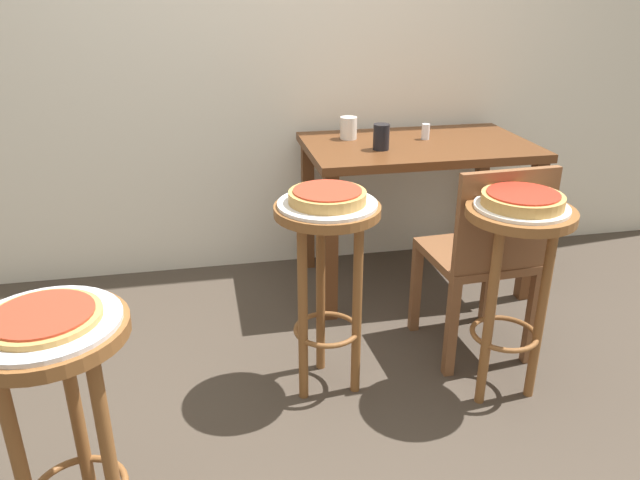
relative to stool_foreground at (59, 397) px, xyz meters
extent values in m
plane|color=#42382D|center=(0.76, 0.24, -0.55)|extent=(6.00, 6.00, 0.00)
cylinder|color=brown|center=(0.00, 0.00, 0.18)|extent=(0.38, 0.38, 0.03)
cylinder|color=brown|center=(0.00, 0.12, -0.19)|extent=(0.04, 0.04, 0.72)
cylinder|color=brown|center=(0.10, -0.06, -0.19)|extent=(0.04, 0.04, 0.72)
cylinder|color=silver|center=(0.00, 0.00, 0.21)|extent=(0.35, 0.35, 0.01)
cylinder|color=tan|center=(0.00, 0.00, 0.22)|extent=(0.26, 0.26, 0.01)
cylinder|color=#B23823|center=(0.00, 0.00, 0.23)|extent=(0.23, 0.23, 0.01)
cylinder|color=brown|center=(1.46, 0.49, 0.18)|extent=(0.38, 0.38, 0.03)
cylinder|color=brown|center=(1.46, 0.61, -0.19)|extent=(0.04, 0.04, 0.72)
cylinder|color=brown|center=(1.35, 0.44, -0.19)|extent=(0.04, 0.04, 0.72)
cylinder|color=brown|center=(1.56, 0.44, -0.19)|extent=(0.04, 0.04, 0.72)
torus|color=brown|center=(1.46, 0.49, -0.30)|extent=(0.26, 0.26, 0.02)
cylinder|color=white|center=(1.46, 0.49, 0.21)|extent=(0.32, 0.32, 0.01)
cylinder|color=tan|center=(1.46, 0.49, 0.23)|extent=(0.28, 0.28, 0.04)
cylinder|color=red|center=(1.46, 0.49, 0.26)|extent=(0.25, 0.25, 0.01)
cylinder|color=brown|center=(0.80, 0.66, 0.18)|extent=(0.38, 0.38, 0.03)
cylinder|color=brown|center=(0.80, 0.77, -0.19)|extent=(0.04, 0.04, 0.72)
cylinder|color=brown|center=(0.70, 0.60, -0.19)|extent=(0.04, 0.04, 0.72)
cylinder|color=brown|center=(0.91, 0.60, -0.19)|extent=(0.04, 0.04, 0.72)
torus|color=brown|center=(0.80, 0.66, -0.30)|extent=(0.26, 0.26, 0.02)
cylinder|color=silver|center=(0.80, 0.66, 0.21)|extent=(0.35, 0.35, 0.01)
cylinder|color=tan|center=(0.80, 0.66, 0.23)|extent=(0.27, 0.27, 0.04)
cylinder|color=#B23823|center=(0.80, 0.66, 0.26)|extent=(0.24, 0.24, 0.01)
cube|color=#5B3319|center=(1.43, 1.45, 0.18)|extent=(1.09, 0.67, 0.04)
cube|color=#5B3319|center=(0.93, 1.17, -0.20)|extent=(0.06, 0.06, 0.71)
cube|color=#5B3319|center=(1.92, 1.17, -0.20)|extent=(0.06, 0.06, 0.71)
cube|color=#5B3319|center=(0.93, 1.74, -0.20)|extent=(0.06, 0.06, 0.71)
cube|color=#5B3319|center=(1.92, 1.74, -0.20)|extent=(0.06, 0.06, 0.71)
cylinder|color=black|center=(1.21, 1.36, 0.26)|extent=(0.08, 0.08, 0.12)
cylinder|color=silver|center=(1.11, 1.60, 0.25)|extent=(0.08, 0.08, 0.11)
cylinder|color=white|center=(1.48, 1.51, 0.24)|extent=(0.04, 0.04, 0.08)
cube|color=brown|center=(1.47, 0.82, -0.12)|extent=(0.42, 0.42, 0.04)
cube|color=brown|center=(1.48, 0.64, 0.10)|extent=(0.40, 0.05, 0.40)
cube|color=brown|center=(1.64, 1.01, -0.35)|extent=(0.04, 0.04, 0.42)
cube|color=brown|center=(1.28, 0.99, -0.35)|extent=(0.04, 0.04, 0.42)
cube|color=brown|center=(1.66, 0.65, -0.35)|extent=(0.04, 0.04, 0.42)
cube|color=brown|center=(1.30, 0.63, -0.35)|extent=(0.04, 0.04, 0.42)
camera|label=1|loc=(0.38, -1.32, 0.94)|focal=34.40mm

